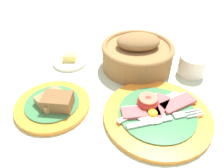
{
  "coord_description": "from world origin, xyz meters",
  "views": [
    {
      "loc": [
        0.03,
        -0.38,
        0.39
      ],
      "look_at": [
        -0.08,
        0.07,
        0.02
      ],
      "focal_mm": 35.0,
      "sensor_mm": 36.0,
      "label": 1
    }
  ],
  "objects": [
    {
      "name": "teaspoon_by_saucer",
      "position": [
        -0.16,
        0.07,
        0.01
      ],
      "size": [
        0.03,
        0.19,
        0.01
      ],
      "rotation": [
        0.0,
        0.0,
        4.64
      ],
      "color": "silver",
      "rests_on": "ground_plane"
    },
    {
      "name": "breakfast_plate",
      "position": [
        0.05,
        0.0,
        0.01
      ],
      "size": [
        0.26,
        0.26,
        0.04
      ],
      "color": "orange",
      "rests_on": "ground_plane"
    },
    {
      "name": "bread_basket",
      "position": [
        -0.03,
        0.2,
        0.05
      ],
      "size": [
        0.22,
        0.22,
        0.11
      ],
      "color": "olive",
      "rests_on": "ground_plane"
    },
    {
      "name": "sugar_cup",
      "position": [
        0.14,
        0.21,
        0.03
      ],
      "size": [
        0.08,
        0.08,
        0.06
      ],
      "color": "white",
      "rests_on": "ground_plane"
    },
    {
      "name": "butter_dish",
      "position": [
        -0.24,
        0.17,
        0.01
      ],
      "size": [
        0.11,
        0.11,
        0.03
      ],
      "color": "silver",
      "rests_on": "ground_plane"
    },
    {
      "name": "ground_plane",
      "position": [
        0.0,
        0.0,
        0.0
      ],
      "size": [
        3.0,
        3.0,
        0.0
      ],
      "primitive_type": "plane",
      "color": "#B7CCB7"
    },
    {
      "name": "bread_plate",
      "position": [
        -0.2,
        -0.03,
        0.01
      ],
      "size": [
        0.19,
        0.19,
        0.05
      ],
      "color": "orange",
      "rests_on": "ground_plane"
    },
    {
      "name": "teaspoon_near_cup",
      "position": [
        -0.2,
        0.2,
        0.01
      ],
      "size": [
        0.17,
        0.12,
        0.01
      ],
      "rotation": [
        0.0,
        0.0,
        3.68
      ],
      "color": "silver",
      "rests_on": "ground_plane"
    }
  ]
}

